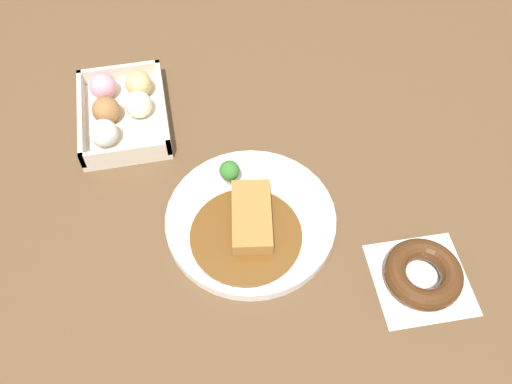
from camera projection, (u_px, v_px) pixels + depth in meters
name	position (u px, v px, depth m)	size (l,w,h in m)	color
ground_plane	(240.00, 190.00, 0.92)	(1.60, 1.60, 0.00)	brown
curry_plate	(250.00, 220.00, 0.87)	(0.27, 0.27, 0.06)	white
donut_box	(121.00, 110.00, 0.98)	(0.20, 0.15, 0.06)	beige
chocolate_ring_donut	(423.00, 274.00, 0.81)	(0.14, 0.14, 0.03)	white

